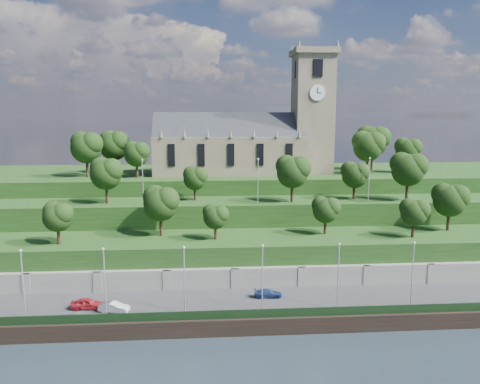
{
  "coord_description": "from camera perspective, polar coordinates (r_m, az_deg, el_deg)",
  "views": [
    {
      "loc": [
        -9.09,
        -54.92,
        27.32
      ],
      "look_at": [
        -2.87,
        30.0,
        13.42
      ],
      "focal_mm": 35.0,
      "sensor_mm": 36.0,
      "label": 1
    }
  ],
  "objects": [
    {
      "name": "car_right",
      "position": [
        67.62,
        3.46,
        -12.22
      ],
      "size": [
        3.92,
        1.66,
        1.13
      ],
      "primitive_type": "imported",
      "rotation": [
        0.0,
        0.0,
        1.55
      ],
      "color": "navy",
      "rests_on": "promenade"
    },
    {
      "name": "church",
      "position": [
        101.5,
        1.41,
        6.56
      ],
      "size": [
        38.6,
        12.35,
        27.6
      ],
      "color": "#6F614D",
      "rests_on": "hilltop"
    },
    {
      "name": "trees_hilltop",
      "position": [
        100.8,
        2.03,
        5.79
      ],
      "size": [
        74.28,
        15.86,
        10.15
      ],
      "color": "black",
      "rests_on": "hilltop"
    },
    {
      "name": "hilltop",
      "position": [
        107.16,
        0.75,
        -1.39
      ],
      "size": [
        160.0,
        32.0,
        15.0
      ],
      "primitive_type": "cube",
      "color": "#193812",
      "rests_on": "ground"
    },
    {
      "name": "quay_wall",
      "position": [
        61.48,
        4.91,
        -16.01
      ],
      "size": [
        160.0,
        0.5,
        2.2
      ],
      "primitive_type": "cube",
      "color": "black",
      "rests_on": "ground"
    },
    {
      "name": "car_middle",
      "position": [
        64.89,
        -15.1,
        -13.4
      ],
      "size": [
        4.21,
        2.29,
        1.32
      ],
      "primitive_type": "imported",
      "rotation": [
        0.0,
        0.0,
        1.33
      ],
      "color": "#A3A4A7",
      "rests_on": "promenade"
    },
    {
      "name": "retaining_wall",
      "position": [
        71.92,
        3.39,
        -10.93
      ],
      "size": [
        160.0,
        2.1,
        5.0
      ],
      "color": "slate",
      "rests_on": "ground"
    },
    {
      "name": "embankment_upper",
      "position": [
        87.06,
        1.94,
        -4.91
      ],
      "size": [
        160.0,
        10.0,
        12.0
      ],
      "primitive_type": "cube",
      "color": "#193812",
      "rests_on": "ground"
    },
    {
      "name": "fence",
      "position": [
        61.45,
        4.83,
        -14.48
      ],
      "size": [
        160.0,
        0.1,
        1.2
      ],
      "primitive_type": "cube",
      "color": "black",
      "rests_on": "promenade"
    },
    {
      "name": "car_left",
      "position": [
        66.92,
        -18.14,
        -12.79
      ],
      "size": [
        4.18,
        1.71,
        1.42
      ],
      "primitive_type": "imported",
      "rotation": [
        0.0,
        0.0,
        1.58
      ],
      "color": "maroon",
      "rests_on": "promenade"
    },
    {
      "name": "trees_upper",
      "position": [
        84.48,
        5.4,
        2.55
      ],
      "size": [
        60.45,
        8.04,
        8.83
      ],
      "color": "black",
      "rests_on": "embankment_upper"
    },
    {
      "name": "embankment_lower",
      "position": [
        77.09,
        2.81,
        -8.35
      ],
      "size": [
        160.0,
        12.0,
        8.0
      ],
      "primitive_type": "cube",
      "color": "#193812",
      "rests_on": "ground"
    },
    {
      "name": "lamp_posts_promenade",
      "position": [
        61.26,
        2.73,
        -9.93
      ],
      "size": [
        60.36,
        0.36,
        9.11
      ],
      "color": "#B2B2B7",
      "rests_on": "promenade"
    },
    {
      "name": "trees_lower",
      "position": [
        75.87,
        5.13,
        -1.69
      ],
      "size": [
        69.0,
        8.95,
        8.22
      ],
      "color": "black",
      "rests_on": "embankment_lower"
    },
    {
      "name": "lamp_posts_upper",
      "position": [
        82.12,
        2.2,
        1.79
      ],
      "size": [
        40.36,
        0.36,
        8.05
      ],
      "color": "#B2B2B7",
      "rests_on": "embankment_upper"
    },
    {
      "name": "promenade",
      "position": [
        66.98,
        4.07,
        -13.89
      ],
      "size": [
        160.0,
        12.0,
        2.0
      ],
      "primitive_type": "cube",
      "color": "#2D2D30",
      "rests_on": "ground"
    },
    {
      "name": "ground",
      "position": [
        62.01,
        4.89,
        -16.91
      ],
      "size": [
        320.0,
        320.0,
        0.0
      ],
      "primitive_type": "plane",
      "color": "#1B242B",
      "rests_on": "ground"
    }
  ]
}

